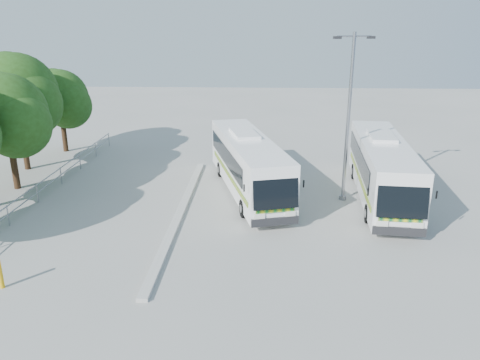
{
  "coord_description": "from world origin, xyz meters",
  "views": [
    {
      "loc": [
        1.62,
        -19.46,
        8.93
      ],
      "look_at": [
        0.65,
        2.07,
        1.71
      ],
      "focal_mm": 35.0,
      "sensor_mm": 36.0,
      "label": 1
    }
  ],
  "objects_px": {
    "tree_far_d": "(18,94)",
    "tree_far_c": "(7,114)",
    "coach_adjacent": "(382,167)",
    "coach_main": "(248,163)",
    "bollard": "(0,274)",
    "lamppost": "(349,112)",
    "tree_far_e": "(61,98)"
  },
  "relations": [
    {
      "from": "coach_adjacent",
      "to": "tree_far_c",
      "type": "bearing_deg",
      "value": -176.71
    },
    {
      "from": "tree_far_c",
      "to": "coach_main",
      "type": "height_order",
      "value": "tree_far_c"
    },
    {
      "from": "coach_main",
      "to": "lamppost",
      "type": "bearing_deg",
      "value": -25.3
    },
    {
      "from": "tree_far_c",
      "to": "tree_far_e",
      "type": "height_order",
      "value": "tree_far_c"
    },
    {
      "from": "tree_far_e",
      "to": "bollard",
      "type": "distance_m",
      "value": 19.57
    },
    {
      "from": "tree_far_d",
      "to": "coach_adjacent",
      "type": "relative_size",
      "value": 0.65
    },
    {
      "from": "tree_far_c",
      "to": "tree_far_d",
      "type": "xyz_separation_m",
      "value": [
        -1.19,
        3.7,
        0.56
      ]
    },
    {
      "from": "tree_far_e",
      "to": "tree_far_d",
      "type": "bearing_deg",
      "value": -98.63
    },
    {
      "from": "tree_far_d",
      "to": "coach_main",
      "type": "bearing_deg",
      "value": -14.49
    },
    {
      "from": "tree_far_e",
      "to": "lamppost",
      "type": "relative_size",
      "value": 0.69
    },
    {
      "from": "tree_far_d",
      "to": "tree_far_e",
      "type": "relative_size",
      "value": 1.24
    },
    {
      "from": "coach_main",
      "to": "coach_adjacent",
      "type": "height_order",
      "value": "coach_adjacent"
    },
    {
      "from": "lamppost",
      "to": "bollard",
      "type": "height_order",
      "value": "lamppost"
    },
    {
      "from": "coach_adjacent",
      "to": "lamppost",
      "type": "bearing_deg",
      "value": -164.68
    },
    {
      "from": "tree_far_e",
      "to": "coach_adjacent",
      "type": "bearing_deg",
      "value": -22.97
    },
    {
      "from": "tree_far_d",
      "to": "coach_adjacent",
      "type": "xyz_separation_m",
      "value": [
        21.38,
        -4.27,
        -3.12
      ]
    },
    {
      "from": "tree_far_e",
      "to": "coach_main",
      "type": "distance_m",
      "value": 16.01
    },
    {
      "from": "tree_far_e",
      "to": "bollard",
      "type": "relative_size",
      "value": 5.34
    },
    {
      "from": "tree_far_c",
      "to": "coach_adjacent",
      "type": "distance_m",
      "value": 20.36
    },
    {
      "from": "coach_main",
      "to": "bollard",
      "type": "distance_m",
      "value": 13.44
    },
    {
      "from": "tree_far_d",
      "to": "tree_far_c",
      "type": "bearing_deg",
      "value": -72.17
    },
    {
      "from": "coach_main",
      "to": "coach_adjacent",
      "type": "xyz_separation_m",
      "value": [
        7.11,
        -0.58,
        0.03
      ]
    },
    {
      "from": "coach_main",
      "to": "coach_adjacent",
      "type": "relative_size",
      "value": 0.99
    },
    {
      "from": "tree_far_d",
      "to": "coach_main",
      "type": "relative_size",
      "value": 0.66
    },
    {
      "from": "tree_far_c",
      "to": "tree_far_d",
      "type": "bearing_deg",
      "value": 107.83
    },
    {
      "from": "coach_adjacent",
      "to": "tree_far_e",
      "type": "bearing_deg",
      "value": 161.94
    },
    {
      "from": "tree_far_c",
      "to": "bollard",
      "type": "xyz_separation_m",
      "value": [
        4.64,
        -10.39,
        -3.7
      ]
    },
    {
      "from": "tree_far_d",
      "to": "bollard",
      "type": "xyz_separation_m",
      "value": [
        5.83,
        -14.09,
        -4.26
      ]
    },
    {
      "from": "coach_main",
      "to": "lamppost",
      "type": "height_order",
      "value": "lamppost"
    },
    {
      "from": "coach_main",
      "to": "lamppost",
      "type": "distance_m",
      "value": 6.02
    },
    {
      "from": "coach_main",
      "to": "bollard",
      "type": "xyz_separation_m",
      "value": [
        -8.44,
        -10.4,
        -1.12
      ]
    },
    {
      "from": "bollard",
      "to": "tree_far_d",
      "type": "bearing_deg",
      "value": 112.47
    }
  ]
}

